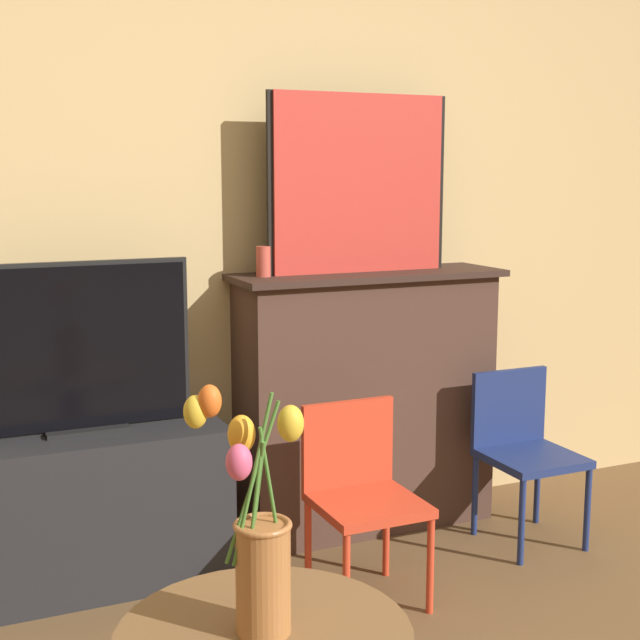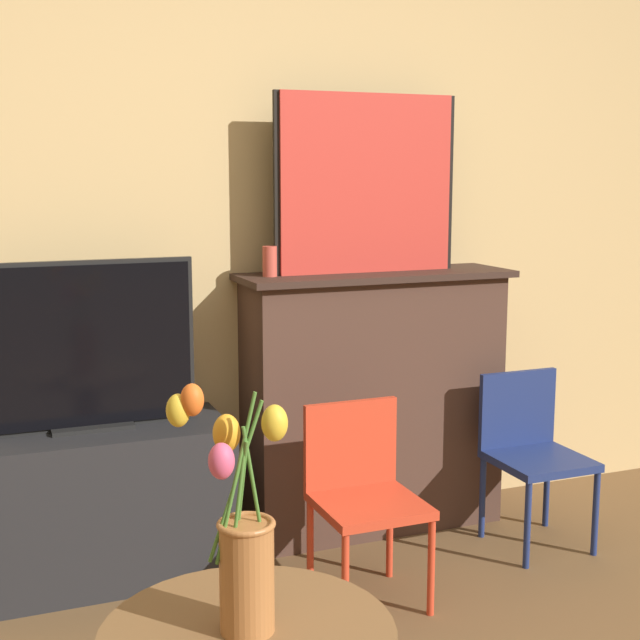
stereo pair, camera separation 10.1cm
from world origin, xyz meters
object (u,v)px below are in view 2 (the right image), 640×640
at_px(painting, 367,184).
at_px(chair_red, 362,488).
at_px(chair_blue, 531,446).
at_px(tv_monitor, 89,348).
at_px(vase_tulips, 242,539).

relative_size(painting, chair_red, 1.14).
bearing_deg(chair_blue, chair_red, -167.40).
height_order(tv_monitor, chair_blue, tv_monitor).
bearing_deg(tv_monitor, vase_tulips, -84.44).
bearing_deg(vase_tulips, chair_blue, 35.62).
xyz_separation_m(painting, tv_monitor, (-1.06, -0.07, -0.54)).
distance_m(painting, chair_red, 1.15).
xyz_separation_m(chair_red, chair_blue, (0.79, 0.18, 0.00)).
xyz_separation_m(tv_monitor, chair_blue, (1.59, -0.29, -0.45)).
bearing_deg(chair_red, vase_tulips, -127.76).
xyz_separation_m(chair_red, vase_tulips, (-0.67, -0.87, 0.28)).
height_order(tv_monitor, vase_tulips, tv_monitor).
bearing_deg(chair_blue, vase_tulips, -144.38).
xyz_separation_m(tv_monitor, vase_tulips, (0.13, -1.34, -0.17)).
height_order(painting, vase_tulips, painting).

